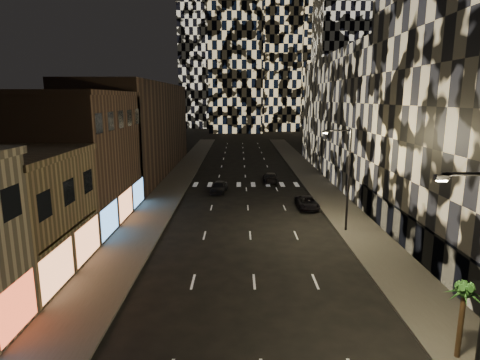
{
  "coord_description": "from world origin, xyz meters",
  "views": [
    {
      "loc": [
        -1.0,
        -4.28,
        11.76
      ],
      "look_at": [
        -0.91,
        23.81,
        6.0
      ],
      "focal_mm": 30.0,
      "sensor_mm": 36.0,
      "label": 1
    }
  ],
  "objects_px": {
    "car_dark_oncoming": "(271,178)",
    "car_dark_rightlane": "(307,203)",
    "streetlight_far": "(346,173)",
    "car_dark_midlane": "(219,187)",
    "palm_tree": "(464,296)"
  },
  "relations": [
    {
      "from": "streetlight_far",
      "to": "car_dark_rightlane",
      "type": "bearing_deg",
      "value": 104.12
    },
    {
      "from": "streetlight_far",
      "to": "palm_tree",
      "type": "relative_size",
      "value": 2.48
    },
    {
      "from": "car_dark_oncoming",
      "to": "car_dark_rightlane",
      "type": "bearing_deg",
      "value": 103.48
    },
    {
      "from": "car_dark_midlane",
      "to": "palm_tree",
      "type": "distance_m",
      "value": 35.46
    },
    {
      "from": "streetlight_far",
      "to": "car_dark_midlane",
      "type": "xyz_separation_m",
      "value": [
        -11.85,
        15.15,
        -4.62
      ]
    },
    {
      "from": "streetlight_far",
      "to": "car_dark_oncoming",
      "type": "height_order",
      "value": "streetlight_far"
    },
    {
      "from": "streetlight_far",
      "to": "car_dark_midlane",
      "type": "distance_m",
      "value": 19.78
    },
    {
      "from": "car_dark_oncoming",
      "to": "car_dark_rightlane",
      "type": "relative_size",
      "value": 1.07
    },
    {
      "from": "car_dark_midlane",
      "to": "car_dark_oncoming",
      "type": "relative_size",
      "value": 0.88
    },
    {
      "from": "car_dark_rightlane",
      "to": "palm_tree",
      "type": "relative_size",
      "value": 1.26
    },
    {
      "from": "car_dark_oncoming",
      "to": "palm_tree",
      "type": "relative_size",
      "value": 1.35
    },
    {
      "from": "streetlight_far",
      "to": "car_dark_oncoming",
      "type": "distance_m",
      "value": 22.31
    },
    {
      "from": "streetlight_far",
      "to": "car_dark_rightlane",
      "type": "distance_m",
      "value": 9.23
    },
    {
      "from": "palm_tree",
      "to": "streetlight_far",
      "type": "bearing_deg",
      "value": 92.06
    },
    {
      "from": "palm_tree",
      "to": "car_dark_midlane",
      "type": "bearing_deg",
      "value": 110.69
    }
  ]
}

